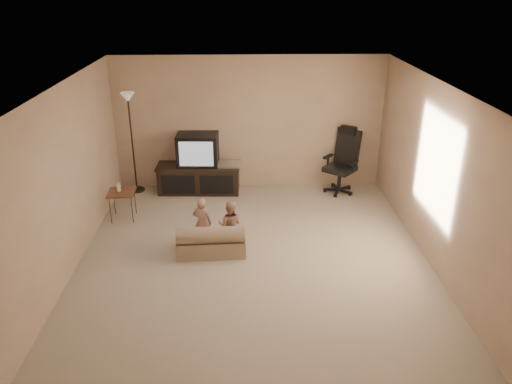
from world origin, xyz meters
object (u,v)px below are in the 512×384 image
at_px(office_chair, 342,169).
at_px(side_table, 121,193).
at_px(floor_lamp, 130,121).
at_px(toddler_right, 230,225).
at_px(child_sofa, 211,241).
at_px(toddler_left, 202,223).
at_px(tv_stand, 199,168).

relative_size(office_chair, side_table, 1.88).
relative_size(floor_lamp, toddler_right, 2.47).
xyz_separation_m(child_sofa, toddler_left, (-0.14, 0.22, 0.20)).
bearing_deg(toddler_right, child_sofa, 42.88).
bearing_deg(toddler_left, office_chair, -123.43).
bearing_deg(toddler_right, floor_lamp, -38.67).
bearing_deg(office_chair, floor_lamp, -141.52).
height_order(tv_stand, floor_lamp, floor_lamp).
height_order(side_table, toddler_right, toddler_right).
height_order(tv_stand, office_chair, office_chair).
relative_size(tv_stand, office_chair, 1.28).
xyz_separation_m(tv_stand, child_sofa, (0.34, -2.35, -0.27)).
xyz_separation_m(side_table, toddler_left, (1.40, -0.99, -0.08)).
distance_m(toddler_left, toddler_right, 0.42).
bearing_deg(toddler_right, office_chair, -122.17).
relative_size(office_chair, child_sofa, 1.22).
xyz_separation_m(floor_lamp, child_sofa, (1.55, -2.41, -1.18)).
xyz_separation_m(office_chair, toddler_right, (-2.07, -2.11, -0.07)).
bearing_deg(toddler_left, child_sofa, 138.86).
bearing_deg(toddler_right, toddler_left, 4.26).
relative_size(child_sofa, toddler_left, 1.28).
xyz_separation_m(office_chair, side_table, (-3.89, -1.06, 0.03)).
bearing_deg(side_table, tv_stand, 43.40).
distance_m(side_table, floor_lamp, 1.50).
bearing_deg(toddler_right, tv_stand, -62.02).
xyz_separation_m(side_table, toddler_right, (1.82, -1.05, -0.09)).
distance_m(child_sofa, toddler_left, 0.33).
distance_m(floor_lamp, toddler_right, 3.06).
bearing_deg(child_sofa, toddler_right, 28.14).
bearing_deg(office_chair, tv_stand, -141.20).
bearing_deg(tv_stand, child_sofa, -79.49).
bearing_deg(office_chair, child_sofa, -95.36).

